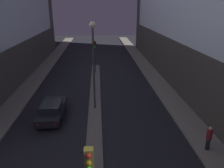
{
  "coord_description": "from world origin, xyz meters",
  "views": [
    {
      "loc": [
        0.39,
        -3.52,
        9.0
      ],
      "look_at": [
        1.91,
        19.78,
        0.5
      ],
      "focal_mm": 35.0,
      "sensor_mm": 36.0,
      "label": 1
    }
  ],
  "objects_px": {
    "traffic_light_mid": "(95,50)",
    "car_left_lane": "(52,110)",
    "street_lamp": "(93,51)",
    "pedestrian_on_right_sidewalk": "(209,138)"
  },
  "relations": [
    {
      "from": "traffic_light_mid",
      "to": "car_left_lane",
      "type": "xyz_separation_m",
      "value": [
        -3.55,
        -12.49,
        -2.56
      ]
    },
    {
      "from": "car_left_lane",
      "to": "pedestrian_on_right_sidewalk",
      "type": "xyz_separation_m",
      "value": [
        10.89,
        -5.24,
        0.28
      ]
    },
    {
      "from": "street_lamp",
      "to": "pedestrian_on_right_sidewalk",
      "type": "relative_size",
      "value": 4.61
    },
    {
      "from": "traffic_light_mid",
      "to": "car_left_lane",
      "type": "relative_size",
      "value": 0.9
    },
    {
      "from": "car_left_lane",
      "to": "pedestrian_on_right_sidewalk",
      "type": "relative_size",
      "value": 2.9
    },
    {
      "from": "traffic_light_mid",
      "to": "pedestrian_on_right_sidewalk",
      "type": "relative_size",
      "value": 2.62
    },
    {
      "from": "street_lamp",
      "to": "pedestrian_on_right_sidewalk",
      "type": "xyz_separation_m",
      "value": [
        7.34,
        -6.6,
        -4.36
      ]
    },
    {
      "from": "pedestrian_on_right_sidewalk",
      "to": "car_left_lane",
      "type": "bearing_deg",
      "value": 154.32
    },
    {
      "from": "traffic_light_mid",
      "to": "car_left_lane",
      "type": "height_order",
      "value": "traffic_light_mid"
    },
    {
      "from": "traffic_light_mid",
      "to": "pedestrian_on_right_sidewalk",
      "type": "bearing_deg",
      "value": -67.52
    }
  ]
}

